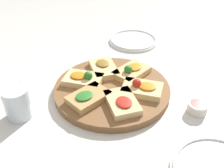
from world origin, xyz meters
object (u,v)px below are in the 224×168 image
object	(u,v)px
serving_board	(112,89)
plate_left	(133,40)
dipping_bowl	(198,107)
water_glass	(18,103)

from	to	relation	value
serving_board	plate_left	distance (m)	0.42
serving_board	plate_left	bearing A→B (deg)	177.20
plate_left	dipping_bowl	distance (m)	0.53
plate_left	dipping_bowl	world-z (taller)	dipping_bowl
water_glass	dipping_bowl	world-z (taller)	water_glass
serving_board	plate_left	xyz separation A→B (m)	(-0.42, 0.02, -0.00)
dipping_bowl	plate_left	bearing A→B (deg)	-149.97
water_glass	plate_left	bearing A→B (deg)	154.80
serving_board	water_glass	distance (m)	0.32
dipping_bowl	water_glass	bearing A→B (deg)	-76.56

